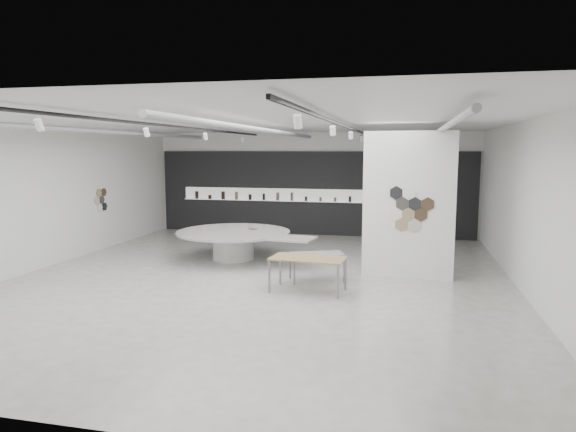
% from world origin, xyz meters
% --- Properties ---
extents(room, '(12.02, 14.02, 3.82)m').
position_xyz_m(room, '(-0.09, -0.00, 2.07)').
color(room, '#B7B5AC').
rests_on(room, ground).
extents(back_wall_display, '(11.80, 0.27, 3.10)m').
position_xyz_m(back_wall_display, '(-0.08, 6.93, 1.54)').
color(back_wall_display, black).
rests_on(back_wall_display, ground).
extents(partition_column, '(2.20, 0.38, 3.60)m').
position_xyz_m(partition_column, '(3.50, 1.00, 1.80)').
color(partition_column, white).
rests_on(partition_column, ground).
extents(display_island, '(4.35, 3.66, 0.84)m').
position_xyz_m(display_island, '(-1.32, 2.02, 0.54)').
color(display_island, white).
rests_on(display_island, ground).
extents(sample_table_wood, '(1.71, 0.97, 0.77)m').
position_xyz_m(sample_table_wood, '(1.35, -0.82, 0.71)').
color(sample_table_wood, '#96784D').
rests_on(sample_table_wood, ground).
extents(sample_table_stone, '(1.44, 1.10, 0.66)m').
position_xyz_m(sample_table_stone, '(1.38, 0.20, 0.61)').
color(sample_table_stone, gray).
rests_on(sample_table_stone, ground).
extents(kitchen_counter, '(1.57, 0.67, 1.22)m').
position_xyz_m(kitchen_counter, '(3.55, 6.53, 0.44)').
color(kitchen_counter, white).
rests_on(kitchen_counter, ground).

